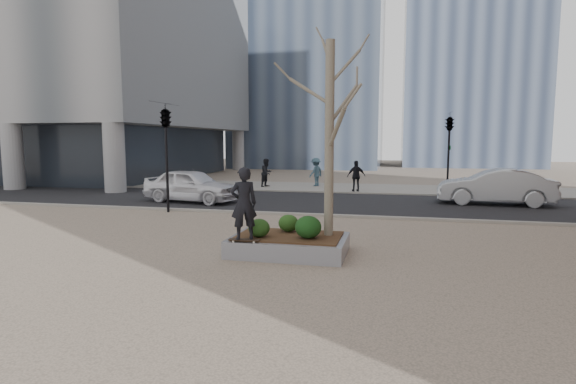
% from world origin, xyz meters
% --- Properties ---
extents(ground, '(120.00, 120.00, 0.00)m').
position_xyz_m(ground, '(0.00, 0.00, 0.00)').
color(ground, gray).
rests_on(ground, ground).
extents(street, '(60.00, 8.00, 0.02)m').
position_xyz_m(street, '(0.00, 10.00, 0.01)').
color(street, black).
rests_on(street, ground).
extents(far_sidewalk, '(60.00, 6.00, 0.02)m').
position_xyz_m(far_sidewalk, '(0.00, 17.00, 0.01)').
color(far_sidewalk, gray).
rests_on(far_sidewalk, ground).
extents(planter, '(3.00, 2.00, 0.45)m').
position_xyz_m(planter, '(1.00, 0.00, 0.23)').
color(planter, gray).
rests_on(planter, ground).
extents(planter_mulch, '(2.70, 1.70, 0.04)m').
position_xyz_m(planter_mulch, '(1.00, 0.00, 0.47)').
color(planter_mulch, '#382314').
rests_on(planter_mulch, planter).
extents(sycamore_tree, '(2.80, 2.80, 6.60)m').
position_xyz_m(sycamore_tree, '(2.00, 0.30, 3.79)').
color(sycamore_tree, gray).
rests_on(sycamore_tree, planter_mulch).
extents(shrub_left, '(0.56, 0.56, 0.47)m').
position_xyz_m(shrub_left, '(0.30, -0.38, 0.73)').
color(shrub_left, '#1B3F14').
rests_on(shrub_left, planter_mulch).
extents(shrub_middle, '(0.55, 0.55, 0.47)m').
position_xyz_m(shrub_middle, '(0.87, 0.48, 0.72)').
color(shrub_middle, '#173F14').
rests_on(shrub_middle, planter_mulch).
extents(shrub_right, '(0.68, 0.68, 0.58)m').
position_xyz_m(shrub_right, '(1.56, -0.24, 0.78)').
color(shrub_right, '#103411').
rests_on(shrub_right, planter_mulch).
extents(skateboard, '(0.80, 0.28, 0.08)m').
position_xyz_m(skateboard, '(0.06, -0.87, 0.49)').
color(skateboard, black).
rests_on(skateboard, planter).
extents(skateboarder, '(0.78, 0.69, 1.80)m').
position_xyz_m(skateboarder, '(0.06, -0.87, 1.42)').
color(skateboarder, black).
rests_on(skateboarder, skateboard).
extents(police_car, '(4.95, 2.61, 1.61)m').
position_xyz_m(police_car, '(-5.87, 8.62, 0.82)').
color(police_car, white).
rests_on(police_car, street).
extents(car_silver, '(5.17, 2.13, 1.67)m').
position_xyz_m(car_silver, '(8.20, 11.08, 0.85)').
color(car_silver, '#A2A5AA').
rests_on(car_silver, street).
extents(pedestrian_a, '(0.96, 1.07, 1.81)m').
position_xyz_m(pedestrian_a, '(-4.36, 16.48, 0.93)').
color(pedestrian_a, black).
rests_on(pedestrian_a, far_sidewalk).
extents(pedestrian_b, '(1.16, 1.37, 1.84)m').
position_xyz_m(pedestrian_b, '(-1.34, 17.63, 0.94)').
color(pedestrian_b, '#365261').
rests_on(pedestrian_b, far_sidewalk).
extents(pedestrian_c, '(1.14, 0.73, 1.80)m').
position_xyz_m(pedestrian_c, '(1.50, 15.02, 0.92)').
color(pedestrian_c, black).
rests_on(pedestrian_c, far_sidewalk).
extents(traffic_light_near, '(0.60, 2.48, 4.50)m').
position_xyz_m(traffic_light_near, '(-5.50, 5.60, 2.25)').
color(traffic_light_near, black).
rests_on(traffic_light_near, ground).
extents(traffic_light_far, '(0.60, 2.48, 4.50)m').
position_xyz_m(traffic_light_far, '(6.50, 14.60, 2.25)').
color(traffic_light_far, black).
rests_on(traffic_light_far, ground).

